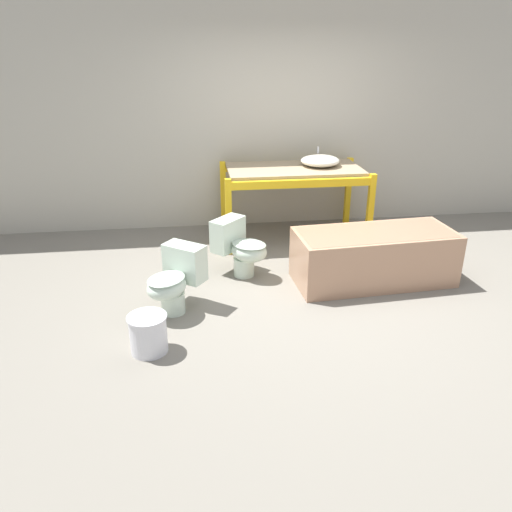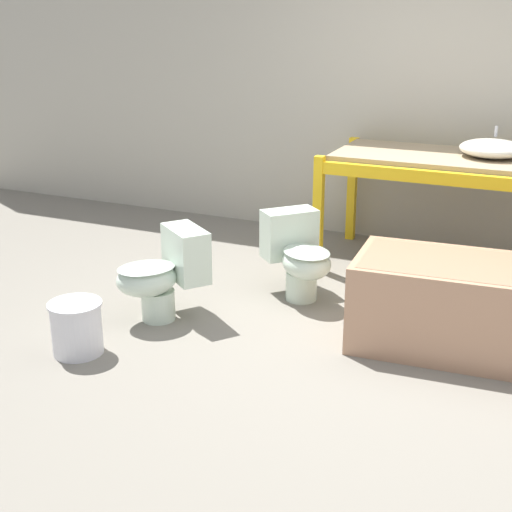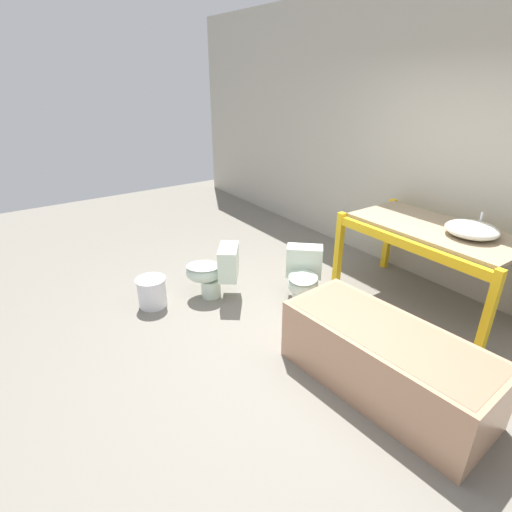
% 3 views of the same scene
% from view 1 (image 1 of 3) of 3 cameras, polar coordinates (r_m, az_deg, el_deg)
% --- Properties ---
extents(ground_plane, '(12.00, 12.00, 0.00)m').
position_cam_1_polar(ground_plane, '(5.04, 6.36, -3.77)').
color(ground_plane, slate).
extents(warehouse_wall_rear, '(10.80, 0.08, 3.20)m').
position_cam_1_polar(warehouse_wall_rear, '(6.56, 2.61, 17.32)').
color(warehouse_wall_rear, '#B2AD9E').
rests_on(warehouse_wall_rear, ground_plane).
extents(shelving_rack, '(1.74, 0.94, 0.89)m').
position_cam_1_polar(shelving_rack, '(6.12, 4.36, 8.91)').
color(shelving_rack, yellow).
rests_on(shelving_rack, ground_plane).
extents(sink_basin, '(0.47, 0.45, 0.21)m').
position_cam_1_polar(sink_basin, '(6.19, 7.34, 10.76)').
color(sink_basin, silver).
rests_on(sink_basin, shelving_rack).
extents(bathtub_main, '(1.64, 0.77, 0.54)m').
position_cam_1_polar(bathtub_main, '(5.19, 13.34, 0.32)').
color(bathtub_main, tan).
rests_on(bathtub_main, ground_plane).
extents(toilet_near, '(0.65, 0.64, 0.59)m').
position_cam_1_polar(toilet_near, '(5.20, -1.83, 1.11)').
color(toilet_near, silver).
rests_on(toilet_near, ground_plane).
extents(toilet_far, '(0.62, 0.66, 0.59)m').
position_cam_1_polar(toilet_far, '(4.55, -9.26, -2.60)').
color(toilet_far, silver).
rests_on(toilet_far, ground_plane).
extents(bucket_white, '(0.31, 0.31, 0.32)m').
position_cam_1_polar(bucket_white, '(4.07, -12.21, -8.59)').
color(bucket_white, silver).
rests_on(bucket_white, ground_plane).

